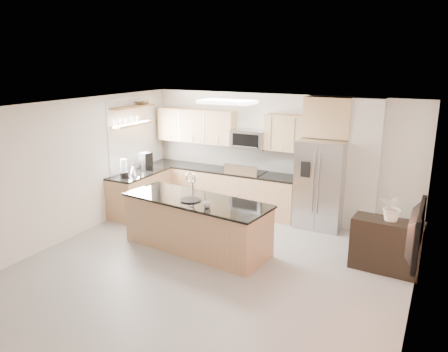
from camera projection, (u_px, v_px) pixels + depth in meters
The scene contains 27 objects.
floor at pixel (204, 274), 6.94m from camera, with size 6.50×6.50×0.00m, color #9A9893.
ceiling at pixel (202, 110), 6.26m from camera, with size 6.00×6.50×0.02m, color silver.
wall_back at pixel (278, 155), 9.39m from camera, with size 6.00×0.02×2.60m, color silver.
wall_front at pixel (17, 297), 3.81m from camera, with size 6.00×0.02×2.60m, color silver.
wall_left at pixel (60, 173), 7.92m from camera, with size 0.02×6.50×2.60m, color silver.
wall_right at pixel (418, 231), 5.27m from camera, with size 0.02×6.50×2.60m, color silver.
back_counter at pixel (221, 188), 9.87m from camera, with size 3.55×0.66×1.44m.
left_counter at pixel (140, 193), 9.59m from camera, with size 0.66×1.50×0.92m.
range at pixel (246, 192), 9.59m from camera, with size 0.76×0.64×1.14m.
upper_cabinets at pixel (221, 128), 9.69m from camera, with size 3.50×0.33×0.75m.
microwave at pixel (249, 139), 9.39m from camera, with size 0.76×0.40×0.40m.
refrigerator at pixel (321, 184), 8.71m from camera, with size 0.92×0.78×1.78m.
partition_column at pixel (364, 166), 8.46m from camera, with size 0.60×0.30×2.60m, color beige.
window at pixel (126, 138), 9.41m from camera, with size 0.04×1.15×1.65m.
shelf_lower at pixel (133, 124), 9.36m from camera, with size 0.30×1.20×0.04m, color olive.
shelf_upper at pixel (132, 107), 9.27m from camera, with size 0.30×1.20×0.04m, color olive.
ceiling_fixture at pixel (227, 102), 7.82m from camera, with size 1.00×0.50×0.06m, color white.
island at pixel (197, 224), 7.76m from camera, with size 2.78×1.28×1.35m.
credenza at pixel (386, 245), 6.96m from camera, with size 1.07×0.45×0.85m, color black.
cup at pixel (207, 205), 7.20m from camera, with size 0.12×0.12×0.10m, color silver.
platter at pixel (190, 200), 7.56m from camera, with size 0.37×0.37×0.02m, color black.
blender at pixel (124, 170), 9.02m from camera, with size 0.17×0.17×0.39m.
kettle at pixel (133, 170), 9.21m from camera, with size 0.20×0.20×0.25m.
coffee_maker at pixel (146, 161), 9.68m from camera, with size 0.23×0.27×0.38m.
bowl at pixel (142, 102), 9.55m from camera, with size 0.41×0.41×0.10m, color #ADADAF.
flower_vase at pixel (394, 200), 6.74m from camera, with size 0.62×0.54×0.69m, color silver.
television at pixel (409, 231), 5.13m from camera, with size 1.08×0.14×0.62m, color black.
Camera 1 is at (3.16, -5.45, 3.32)m, focal length 35.00 mm.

